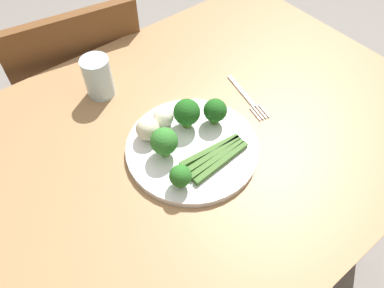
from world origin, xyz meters
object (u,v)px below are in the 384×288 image
at_px(plate, 192,148).
at_px(broccoli_front_left, 215,111).
at_px(broccoli_back, 164,142).
at_px(fork, 247,97).
at_px(asparagus_bundle, 215,157).
at_px(cauliflower_near_fork, 148,129).
at_px(cauliflower_edge, 163,117).
at_px(chair, 85,96).
at_px(dining_table, 194,166).
at_px(broccoli_right, 187,113).
at_px(broccoli_outer_edge, 180,176).
at_px(water_glass, 98,77).

xyz_separation_m(plate, broccoli_front_left, (-0.08, -0.02, 0.04)).
relative_size(broccoli_back, fork, 0.42).
height_order(asparagus_bundle, cauliflower_near_fork, cauliflower_near_fork).
bearing_deg(broccoli_front_left, cauliflower_edge, -35.44).
relative_size(chair, asparagus_bundle, 5.91).
relative_size(dining_table, chair, 1.31).
relative_size(broccoli_right, cauliflower_edge, 1.58).
bearing_deg(broccoli_front_left, cauliflower_near_fork, -21.75).
xyz_separation_m(chair, broccoli_back, (0.04, 0.56, 0.32)).
bearing_deg(broccoli_right, broccoli_back, 22.07).
xyz_separation_m(broccoli_outer_edge, cauliflower_edge, (-0.07, -0.15, -0.01)).
bearing_deg(plate, fork, -168.28).
distance_m(broccoli_front_left, cauliflower_edge, 0.11).
bearing_deg(water_glass, chair, -98.73).
height_order(broccoli_front_left, fork, broccoli_front_left).
xyz_separation_m(chair, cauliflower_edge, (-0.01, 0.49, 0.31)).
height_order(plate, asparagus_bundle, asparagus_bundle).
relative_size(cauliflower_edge, water_glass, 0.45).
xyz_separation_m(asparagus_bundle, water_glass, (0.08, -0.33, 0.03)).
distance_m(dining_table, asparagus_bundle, 0.17).
distance_m(broccoli_right, water_glass, 0.24).
distance_m(dining_table, chair, 0.57).
distance_m(chair, broccoli_front_left, 0.65).
height_order(dining_table, cauliflower_edge, cauliflower_edge).
relative_size(dining_table, cauliflower_near_fork, 22.14).
relative_size(broccoli_back, broccoli_front_left, 1.10).
xyz_separation_m(plate, cauliflower_near_fork, (0.06, -0.08, 0.03)).
distance_m(chair, water_glass, 0.44).
height_order(asparagus_bundle, broccoli_front_left, broccoli_front_left).
xyz_separation_m(broccoli_back, fork, (-0.26, -0.02, -0.05)).
xyz_separation_m(chair, plate, (-0.02, 0.58, 0.28)).
bearing_deg(broccoli_right, broccoli_outer_edge, 47.61).
height_order(plate, cauliflower_edge, cauliflower_edge).
bearing_deg(fork, asparagus_bundle, -49.84).
bearing_deg(cauliflower_near_fork, broccoli_right, 163.36).
relative_size(dining_table, cauliflower_edge, 25.21).
bearing_deg(broccoli_outer_edge, dining_table, -138.56).
xyz_separation_m(plate, asparagus_bundle, (-0.02, 0.06, 0.01)).
bearing_deg(broccoli_back, asparagus_bundle, 134.46).
bearing_deg(dining_table, water_glass, -68.31).
bearing_deg(broccoli_front_left, fork, -170.42).
relative_size(broccoli_back, cauliflower_edge, 1.54).
bearing_deg(broccoli_right, fork, 176.87).
xyz_separation_m(broccoli_right, broccoli_back, (0.08, 0.03, -0.00)).
height_order(broccoli_right, cauliflower_edge, broccoli_right).
bearing_deg(dining_table, broccoli_outer_edge, 41.44).
bearing_deg(chair, cauliflower_edge, 100.28).
relative_size(dining_table, asparagus_bundle, 7.75).
bearing_deg(chair, plate, 101.22).
bearing_deg(water_glass, fork, 138.78).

